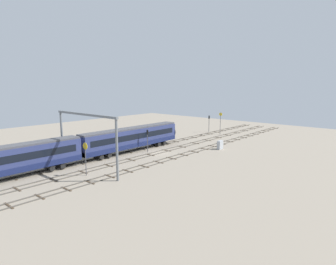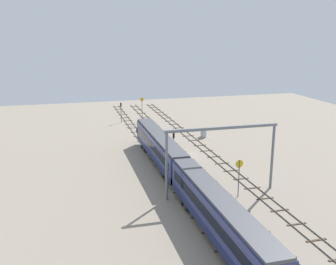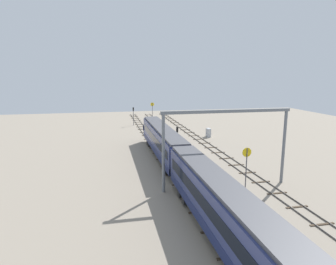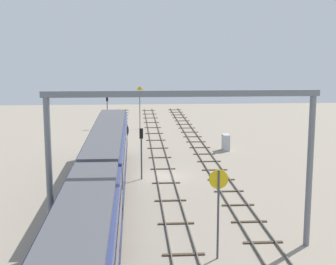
{
  "view_description": "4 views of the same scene",
  "coord_description": "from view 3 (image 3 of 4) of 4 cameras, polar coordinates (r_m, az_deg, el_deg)",
  "views": [
    {
      "loc": [
        -42.33,
        -39.25,
        13.72
      ],
      "look_at": [
        5.77,
        2.43,
        3.15
      ],
      "focal_mm": 31.42,
      "sensor_mm": 36.0,
      "label": 1
    },
    {
      "loc": [
        -61.11,
        19.32,
        21.01
      ],
      "look_at": [
        4.15,
        1.69,
        3.32
      ],
      "focal_mm": 41.47,
      "sensor_mm": 36.0,
      "label": 2
    },
    {
      "loc": [
        -47.56,
        13.48,
        13.15
      ],
      "look_at": [
        2.06,
        3.01,
        3.1
      ],
      "focal_mm": 31.57,
      "sensor_mm": 36.0,
      "label": 3
    },
    {
      "loc": [
        -43.66,
        2.7,
        11.53
      ],
      "look_at": [
        2.79,
        -0.52,
        3.53
      ],
      "focal_mm": 52.93,
      "sensor_mm": 36.0,
      "label": 4
    }
  ],
  "objects": [
    {
      "name": "track_second_near",
      "position": [
        51.14,
        3.79,
        -3.64
      ],
      "size": [
        99.99,
        2.4,
        0.16
      ],
      "color": "#59544C",
      "rests_on": "ground"
    },
    {
      "name": "relay_cabinet",
      "position": [
        63.44,
        7.81,
        -0.02
      ],
      "size": [
        1.4,
        0.73,
        1.82
      ],
      "color": "#B2B7BC",
      "rests_on": "ground"
    },
    {
      "name": "train",
      "position": [
        35.86,
        2.45,
        -5.82
      ],
      "size": [
        50.4,
        3.24,
        4.8
      ],
      "color": "navy",
      "rests_on": "ground"
    },
    {
      "name": "track_with_train",
      "position": [
        50.07,
        -1.65,
        -3.94
      ],
      "size": [
        99.99,
        2.4,
        0.16
      ],
      "color": "#59544C",
      "rests_on": "ground"
    },
    {
      "name": "speed_sign_near_foreground",
      "position": [
        75.94,
        -3.03,
        4.16
      ],
      "size": [
        0.14,
        0.92,
        6.03
      ],
      "color": "#4C4C51",
      "rests_on": "ground"
    },
    {
      "name": "signal_light_trackside_departure",
      "position": [
        77.13,
        -6.71,
        3.64
      ],
      "size": [
        0.31,
        0.32,
        4.73
      ],
      "color": "#4C4C51",
      "rests_on": "ground"
    },
    {
      "name": "speed_sign_mid_trackside",
      "position": [
        34.65,
        14.91,
        -5.52
      ],
      "size": [
        0.14,
        1.07,
        5.06
      ],
      "color": "#4C4C51",
      "rests_on": "ground"
    },
    {
      "name": "track_near_foreground",
      "position": [
        52.65,
        8.95,
        -3.32
      ],
      "size": [
        99.99,
        2.4,
        0.16
      ],
      "color": "#59544C",
      "rests_on": "ground"
    },
    {
      "name": "overhead_gantry",
      "position": [
        34.42,
        11.31,
        0.13
      ],
      "size": [
        0.4,
        15.43,
        9.22
      ],
      "color": "slate",
      "rests_on": "ground"
    },
    {
      "name": "ground_plane",
      "position": [
        51.16,
        3.79,
        -3.71
      ],
      "size": [
        115.99,
        115.99,
        0.0
      ],
      "primitive_type": "plane",
      "color": "gray"
    },
    {
      "name": "signal_light_trackside_approach",
      "position": [
        49.05,
        1.78,
        -0.75
      ],
      "size": [
        0.31,
        0.32,
        4.57
      ],
      "color": "#4C4C51",
      "rests_on": "ground"
    }
  ]
}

